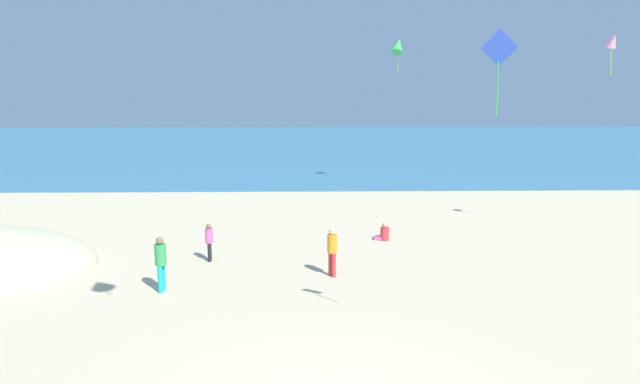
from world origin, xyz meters
TOP-DOWN VIEW (x-y plane):
  - ground_plane at (0.00, 10.00)m, footprint 120.00×120.00m
  - ocean_water at (0.00, 53.79)m, footprint 120.00×60.00m
  - person_0 at (-3.88, 10.09)m, footprint 0.28×0.28m
  - person_3 at (0.42, 8.35)m, footprint 0.45×0.45m
  - person_4 at (2.71, 12.73)m, footprint 0.65×0.46m
  - person_6 at (-4.79, 7.05)m, footprint 0.40×0.40m
  - kite_green at (5.11, 25.13)m, footprint 1.21×1.31m
  - kite_blue at (3.34, 1.94)m, footprint 0.67×0.29m
  - kite_pink at (11.33, 12.60)m, footprint 0.49×0.64m

SIDE VIEW (x-z plane):
  - ground_plane at x=0.00m, z-range 0.00..0.00m
  - ocean_water at x=0.00m, z-range 0.00..0.05m
  - person_4 at x=2.71m, z-range -0.10..0.64m
  - person_0 at x=-3.88m, z-range 0.11..1.47m
  - person_3 at x=0.42m, z-range 0.12..1.74m
  - person_6 at x=-4.79m, z-range 0.13..1.83m
  - kite_blue at x=3.34m, z-range 5.90..7.56m
  - kite_pink at x=11.33m, z-range 7.06..8.67m
  - kite_green at x=5.11m, z-range 7.65..9.69m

